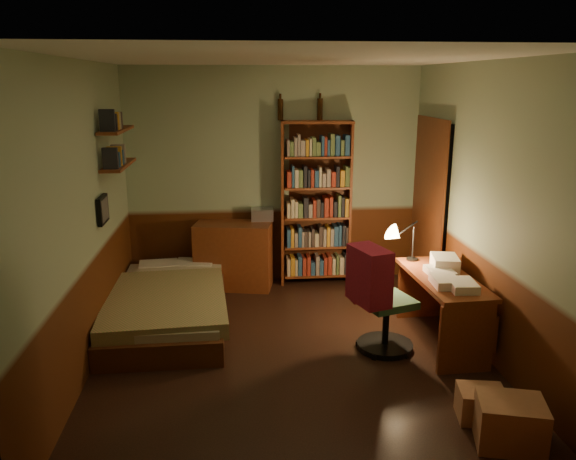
{
  "coord_description": "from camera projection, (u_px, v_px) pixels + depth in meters",
  "views": [
    {
      "loc": [
        -0.48,
        -4.69,
        2.42
      ],
      "look_at": [
        0.0,
        0.25,
        1.1
      ],
      "focal_mm": 35.0,
      "sensor_mm": 36.0,
      "label": 1
    }
  ],
  "objects": [
    {
      "name": "floor",
      "position": [
        291.0,
        353.0,
        5.19
      ],
      "size": [
        3.5,
        4.0,
        0.02
      ],
      "primitive_type": "cube",
      "color": "black",
      "rests_on": "ground"
    },
    {
      "name": "ceiling",
      "position": [
        291.0,
        57.0,
        4.51
      ],
      "size": [
        3.5,
        4.0,
        0.02
      ],
      "primitive_type": "cube",
      "color": "silver",
      "rests_on": "wall_back"
    },
    {
      "name": "wall_back",
      "position": [
        274.0,
        177.0,
        6.78
      ],
      "size": [
        3.5,
        0.02,
        2.6
      ],
      "primitive_type": "cube",
      "color": "gray",
      "rests_on": "ground"
    },
    {
      "name": "wall_left",
      "position": [
        81.0,
        220.0,
        4.68
      ],
      "size": [
        0.02,
        4.0,
        2.6
      ],
      "primitive_type": "cube",
      "color": "gray",
      "rests_on": "ground"
    },
    {
      "name": "wall_right",
      "position": [
        486.0,
        211.0,
        5.01
      ],
      "size": [
        0.02,
        4.0,
        2.6
      ],
      "primitive_type": "cube",
      "color": "gray",
      "rests_on": "ground"
    },
    {
      "name": "wall_front",
      "position": [
        330.0,
        304.0,
        2.92
      ],
      "size": [
        3.5,
        0.02,
        2.6
      ],
      "primitive_type": "cube",
      "color": "gray",
      "rests_on": "ground"
    },
    {
      "name": "doorway",
      "position": [
        430.0,
        211.0,
        6.34
      ],
      "size": [
        0.06,
        0.9,
        2.0
      ],
      "primitive_type": "cube",
      "color": "black",
      "rests_on": "ground"
    },
    {
      "name": "door_trim",
      "position": [
        427.0,
        211.0,
        6.33
      ],
      "size": [
        0.02,
        0.98,
        2.08
      ],
      "primitive_type": "cube",
      "color": "#45200F",
      "rests_on": "ground"
    },
    {
      "name": "bed",
      "position": [
        168.0,
        293.0,
        5.78
      ],
      "size": [
        1.14,
        2.1,
        0.62
      ],
      "primitive_type": "cube",
      "rotation": [
        0.0,
        0.0,
        0.01
      ],
      "color": "olive",
      "rests_on": "ground"
    },
    {
      "name": "dresser",
      "position": [
        234.0,
        255.0,
        6.73
      ],
      "size": [
        0.96,
        0.61,
        0.8
      ],
      "primitive_type": "cube",
      "rotation": [
        0.0,
        0.0,
        -0.2
      ],
      "color": "#662D15",
      "rests_on": "ground"
    },
    {
      "name": "mini_stereo",
      "position": [
        262.0,
        214.0,
        6.76
      ],
      "size": [
        0.27,
        0.21,
        0.14
      ],
      "primitive_type": "cube",
      "rotation": [
        0.0,
        0.0,
        -0.03
      ],
      "color": "#B2B2B7",
      "rests_on": "dresser"
    },
    {
      "name": "bookshelf",
      "position": [
        316.0,
        204.0,
        6.76
      ],
      "size": [
        0.87,
        0.36,
        1.98
      ],
      "primitive_type": "cube",
      "rotation": [
        0.0,
        0.0,
        -0.12
      ],
      "color": "#662D15",
      "rests_on": "ground"
    },
    {
      "name": "bottle_left",
      "position": [
        280.0,
        110.0,
        6.53
      ],
      "size": [
        0.09,
        0.09,
        0.24
      ],
      "primitive_type": "cylinder",
      "rotation": [
        0.0,
        0.0,
        0.42
      ],
      "color": "black",
      "rests_on": "bookshelf"
    },
    {
      "name": "bottle_right",
      "position": [
        320.0,
        109.0,
        6.58
      ],
      "size": [
        0.09,
        0.09,
        0.25
      ],
      "primitive_type": "cylinder",
      "rotation": [
        0.0,
        0.0,
        -0.42
      ],
      "color": "black",
      "rests_on": "bookshelf"
    },
    {
      "name": "desk",
      "position": [
        441.0,
        309.0,
        5.31
      ],
      "size": [
        0.57,
        1.25,
        0.66
      ],
      "primitive_type": "cube",
      "rotation": [
        0.0,
        0.0,
        0.05
      ],
      "color": "#662D15",
      "rests_on": "ground"
    },
    {
      "name": "paper_stack",
      "position": [
        445.0,
        263.0,
        5.42
      ],
      "size": [
        0.29,
        0.36,
        0.13
      ],
      "primitive_type": "cube",
      "rotation": [
        0.0,
        0.0,
        -0.19
      ],
      "color": "silver",
      "rests_on": "desk"
    },
    {
      "name": "desk_lamp",
      "position": [
        414.0,
        234.0,
        5.63
      ],
      "size": [
        0.21,
        0.21,
        0.55
      ],
      "primitive_type": "cone",
      "rotation": [
        0.0,
        0.0,
        -0.31
      ],
      "color": "black",
      "rests_on": "desk"
    },
    {
      "name": "office_chair",
      "position": [
        387.0,
        304.0,
        5.13
      ],
      "size": [
        0.54,
        0.51,
        0.89
      ],
      "primitive_type": "cube",
      "rotation": [
        0.0,
        0.0,
        0.31
      ],
      "color": "#34613F",
      "rests_on": "ground"
    },
    {
      "name": "red_jacket",
      "position": [
        370.0,
        236.0,
        4.79
      ],
      "size": [
        0.24,
        0.44,
        0.51
      ],
      "primitive_type": "cube",
      "rotation": [
        0.0,
        0.0,
        0.02
      ],
      "color": "maroon",
      "rests_on": "office_chair"
    },
    {
      "name": "wall_shelf_lower",
      "position": [
        119.0,
        165.0,
        5.68
      ],
      "size": [
        0.2,
        0.9,
        0.03
      ],
      "primitive_type": "cube",
      "color": "#662D15",
      "rests_on": "wall_left"
    },
    {
      "name": "wall_shelf_upper",
      "position": [
        116.0,
        130.0,
        5.59
      ],
      "size": [
        0.2,
        0.9,
        0.03
      ],
      "primitive_type": "cube",
      "color": "#662D15",
      "rests_on": "wall_left"
    },
    {
      "name": "framed_picture",
      "position": [
        103.0,
        210.0,
        5.28
      ],
      "size": [
        0.04,
        0.32,
        0.26
      ],
      "primitive_type": "cube",
      "color": "black",
      "rests_on": "wall_left"
    },
    {
      "name": "cardboard_box_a",
      "position": [
        510.0,
        423.0,
        3.82
      ],
      "size": [
        0.52,
        0.46,
        0.33
      ],
      "primitive_type": "cube",
      "rotation": [
        0.0,
        0.0,
        -0.28
      ],
      "color": "#9A6747",
      "rests_on": "ground"
    },
    {
      "name": "cardboard_box_b",
      "position": [
        481.0,
        404.0,
        4.13
      ],
      "size": [
        0.38,
        0.33,
        0.23
      ],
      "primitive_type": "cube",
      "rotation": [
        0.0,
        0.0,
        -0.19
      ],
      "color": "#9A6747",
      "rests_on": "ground"
    }
  ]
}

